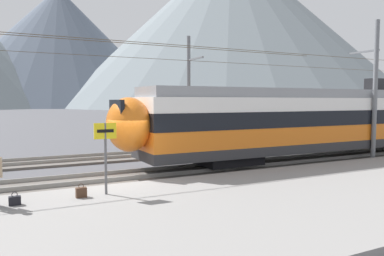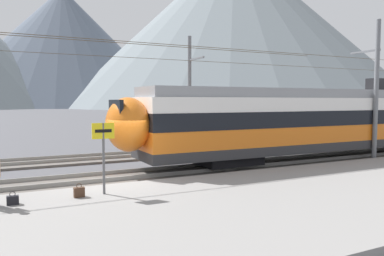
% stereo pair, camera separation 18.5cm
% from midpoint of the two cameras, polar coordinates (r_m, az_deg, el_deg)
% --- Properties ---
extents(ground_plane, '(400.00, 400.00, 0.00)m').
position_cam_midpoint_polar(ground_plane, '(14.74, -11.51, -8.70)').
color(ground_plane, '#4C4C51').
extents(platform_slab, '(120.00, 8.17, 0.30)m').
position_cam_midpoint_polar(platform_slab, '(10.25, -3.99, -13.50)').
color(platform_slab, gray).
rests_on(platform_slab, ground).
extents(track_near, '(120.00, 3.00, 0.28)m').
position_cam_midpoint_polar(track_near, '(15.83, -12.66, -7.56)').
color(track_near, '#5B5651').
rests_on(track_near, ground).
extents(track_far, '(120.00, 3.00, 0.28)m').
position_cam_midpoint_polar(track_far, '(21.33, -16.50, -4.61)').
color(track_far, '#5B5651').
rests_on(track_far, ground).
extents(train_near_platform, '(23.66, 2.86, 4.27)m').
position_cam_midpoint_polar(train_near_platform, '(21.77, 19.19, 1.20)').
color(train_near_platform, '#2D2D30').
rests_on(train_near_platform, track_near).
extents(catenary_mast_mid, '(40.45, 1.84, 7.48)m').
position_cam_midpoint_polar(catenary_mast_mid, '(22.33, 25.51, 5.46)').
color(catenary_mast_mid, slate).
rests_on(catenary_mast_mid, ground).
extents(catenary_mast_far_side, '(40.45, 2.12, 7.50)m').
position_cam_midpoint_polar(catenary_mast_far_side, '(25.07, -0.59, 5.73)').
color(catenary_mast_far_side, slate).
rests_on(catenary_mast_far_side, ground).
extents(platform_sign, '(0.70, 0.08, 2.26)m').
position_cam_midpoint_polar(platform_sign, '(12.15, -13.38, -2.09)').
color(platform_sign, '#59595B').
rests_on(platform_sign, platform_slab).
extents(handbag_beside_passenger, '(0.32, 0.18, 0.38)m').
position_cam_midpoint_polar(handbag_beside_passenger, '(12.01, -25.62, -9.85)').
color(handbag_beside_passenger, black).
rests_on(handbag_beside_passenger, platform_slab).
extents(handbag_near_sign, '(0.32, 0.18, 0.43)m').
position_cam_midpoint_polar(handbag_near_sign, '(12.20, -16.82, -9.29)').
color(handbag_near_sign, '#472D1E').
rests_on(handbag_near_sign, platform_slab).
extents(mountain_central_peak, '(125.92, 125.92, 63.38)m').
position_cam_midpoint_polar(mountain_central_peak, '(219.97, -19.41, 11.36)').
color(mountain_central_peak, '#515B6B').
rests_on(mountain_central_peak, ground).
extents(mountain_right_ridge, '(178.50, 178.50, 84.17)m').
position_cam_midpoint_polar(mountain_right_ridge, '(207.02, 5.85, 14.96)').
color(mountain_right_ridge, slate).
rests_on(mountain_right_ridge, ground).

